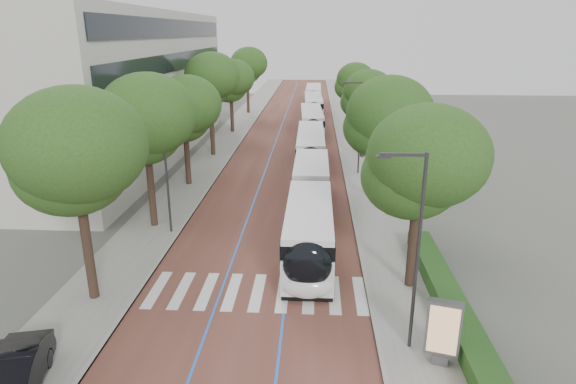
% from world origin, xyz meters
% --- Properties ---
extents(ground, '(160.00, 160.00, 0.00)m').
position_xyz_m(ground, '(0.00, 0.00, 0.00)').
color(ground, '#51544C').
rests_on(ground, ground).
extents(road, '(11.00, 140.00, 0.02)m').
position_xyz_m(road, '(0.00, 40.00, 0.01)').
color(road, '#563026').
rests_on(road, ground).
extents(sidewalk_left, '(4.00, 140.00, 0.12)m').
position_xyz_m(sidewalk_left, '(-7.50, 40.00, 0.06)').
color(sidewalk_left, gray).
rests_on(sidewalk_left, ground).
extents(sidewalk_right, '(4.00, 140.00, 0.12)m').
position_xyz_m(sidewalk_right, '(7.50, 40.00, 0.06)').
color(sidewalk_right, gray).
rests_on(sidewalk_right, ground).
extents(kerb_left, '(0.20, 140.00, 0.14)m').
position_xyz_m(kerb_left, '(-5.60, 40.00, 0.06)').
color(kerb_left, gray).
rests_on(kerb_left, ground).
extents(kerb_right, '(0.20, 140.00, 0.14)m').
position_xyz_m(kerb_right, '(5.60, 40.00, 0.06)').
color(kerb_right, gray).
rests_on(kerb_right, ground).
extents(zebra_crossing, '(10.55, 3.60, 0.01)m').
position_xyz_m(zebra_crossing, '(0.20, 1.00, 0.03)').
color(zebra_crossing, silver).
rests_on(zebra_crossing, ground).
extents(lane_line_left, '(0.12, 126.00, 0.01)m').
position_xyz_m(lane_line_left, '(-1.60, 40.00, 0.02)').
color(lane_line_left, blue).
rests_on(lane_line_left, road).
extents(lane_line_right, '(0.12, 126.00, 0.01)m').
position_xyz_m(lane_line_right, '(1.60, 40.00, 0.02)').
color(lane_line_right, blue).
rests_on(lane_line_right, road).
extents(office_building, '(18.11, 40.00, 14.00)m').
position_xyz_m(office_building, '(-19.47, 28.00, 7.00)').
color(office_building, '#B4B3A7').
rests_on(office_building, ground).
extents(hedge, '(1.20, 14.00, 0.80)m').
position_xyz_m(hedge, '(9.10, 0.00, 0.52)').
color(hedge, '#1A4417').
rests_on(hedge, sidewalk_right).
extents(streetlight_near, '(1.82, 0.20, 8.00)m').
position_xyz_m(streetlight_near, '(6.62, -3.00, 4.82)').
color(streetlight_near, '#323235').
rests_on(streetlight_near, sidewalk_right).
extents(streetlight_far, '(1.82, 0.20, 8.00)m').
position_xyz_m(streetlight_far, '(6.62, 22.00, 4.82)').
color(streetlight_far, '#323235').
rests_on(streetlight_far, sidewalk_right).
extents(lamp_post_left, '(0.14, 0.14, 8.00)m').
position_xyz_m(lamp_post_left, '(-6.10, 8.00, 4.12)').
color(lamp_post_left, '#323235').
rests_on(lamp_post_left, sidewalk_left).
extents(trees_left, '(5.93, 60.78, 9.72)m').
position_xyz_m(trees_left, '(-7.50, 23.60, 6.73)').
color(trees_left, black).
rests_on(trees_left, ground).
extents(trees_right, '(6.02, 47.21, 8.78)m').
position_xyz_m(trees_right, '(7.70, 18.86, 6.08)').
color(trees_right, black).
rests_on(trees_right, ground).
extents(lead_bus, '(2.60, 18.41, 3.20)m').
position_xyz_m(lead_bus, '(2.66, 8.59, 1.63)').
color(lead_bus, black).
rests_on(lead_bus, ground).
extents(bus_queued_0, '(2.64, 12.42, 3.20)m').
position_xyz_m(bus_queued_0, '(2.52, 24.45, 1.62)').
color(bus_queued_0, silver).
rests_on(bus_queued_0, ground).
extents(bus_queued_1, '(3.01, 12.49, 3.20)m').
position_xyz_m(bus_queued_1, '(2.50, 37.73, 1.62)').
color(bus_queued_1, silver).
rests_on(bus_queued_1, ground).
extents(bus_queued_2, '(2.85, 12.46, 3.20)m').
position_xyz_m(bus_queued_2, '(2.62, 50.78, 1.62)').
color(bus_queued_2, silver).
rests_on(bus_queued_2, ground).
extents(bus_queued_3, '(2.60, 12.41, 3.20)m').
position_xyz_m(bus_queued_3, '(2.58, 63.89, 1.62)').
color(bus_queued_3, silver).
rests_on(bus_queued_3, ground).
extents(ad_panel, '(1.32, 0.67, 2.65)m').
position_xyz_m(ad_panel, '(7.77, -3.95, 1.51)').
color(ad_panel, '#59595B').
rests_on(ad_panel, sidewalk_right).
extents(parked_car, '(2.70, 4.90, 1.53)m').
position_xyz_m(parked_car, '(-7.35, -6.57, 0.88)').
color(parked_car, black).
rests_on(parked_car, sidewalk_left).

